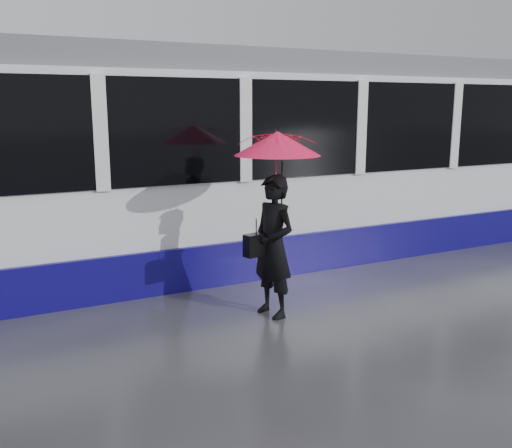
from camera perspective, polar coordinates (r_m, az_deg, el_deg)
ground at (r=7.20m, az=0.83°, el=-8.88°), size 90.00×90.00×0.00m
rails at (r=9.37m, az=-6.38°, el=-3.97°), size 34.00×1.51×0.02m
tram at (r=10.43m, az=8.41°, el=6.67°), size 26.00×2.56×3.35m
woman at (r=6.89m, az=1.73°, el=-2.26°), size 0.55×0.71×1.74m
umbrella at (r=6.74m, az=2.16°, el=6.37°), size 1.22×1.22×1.17m
handbag at (r=6.80m, az=0.02°, el=-2.08°), size 0.33×0.20×0.45m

